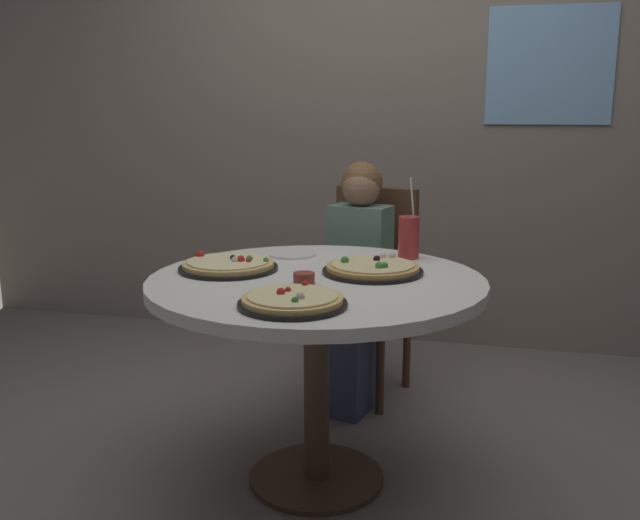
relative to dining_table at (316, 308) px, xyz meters
name	(u,v)px	position (x,y,z in m)	size (l,w,h in m)	color
ground_plane	(317,480)	(0.00, 0.00, -0.64)	(8.00, 8.00, 0.00)	slate
wall_with_window	(394,82)	(0.00, 1.70, 0.81)	(5.20, 0.14, 2.90)	gray
dining_table	(316,308)	(0.00, 0.00, 0.00)	(1.14, 1.14, 0.75)	silver
chair_wooden	(368,279)	(0.02, 0.90, -0.11)	(0.48, 0.48, 0.95)	brown
diner_child	(353,298)	(-0.02, 0.72, -0.16)	(0.33, 0.43, 1.08)	#3F4766
pizza_veggie	(292,301)	(0.02, -0.36, 0.12)	(0.32, 0.32, 0.05)	black
pizza_cheese	(228,265)	(-0.33, 0.04, 0.12)	(0.35, 0.35, 0.05)	black
pizza_pepperoni	(373,268)	(0.17, 0.11, 0.12)	(0.35, 0.35, 0.05)	black
soda_cup	(409,237)	(0.26, 0.39, 0.19)	(0.08, 0.08, 0.31)	#B73333
sauce_bowl	(304,279)	(-0.01, -0.11, 0.13)	(0.07, 0.07, 0.04)	brown
plate_small	(293,254)	(-0.18, 0.33, 0.11)	(0.18, 0.18, 0.01)	white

